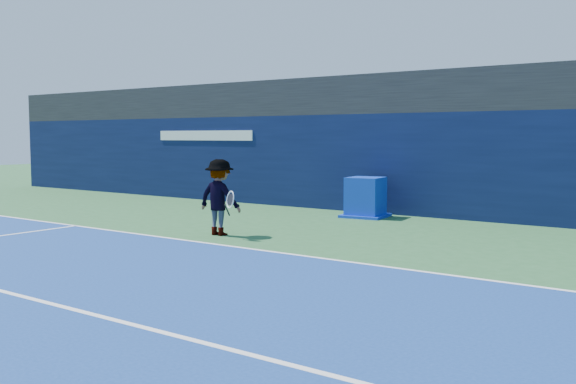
% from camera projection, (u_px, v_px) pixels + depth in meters
% --- Properties ---
extents(ground, '(80.00, 80.00, 0.00)m').
position_uv_depth(ground, '(106.00, 269.00, 11.29)').
color(ground, '#295C30').
rests_on(ground, ground).
extents(baseline, '(24.00, 0.10, 0.01)m').
position_uv_depth(baseline, '(220.00, 245.00, 13.71)').
color(baseline, white).
rests_on(baseline, ground).
extents(stadium_band, '(36.00, 3.00, 1.20)m').
position_uv_depth(stadium_band, '(399.00, 96.00, 20.27)').
color(stadium_band, black).
rests_on(stadium_band, back_wall_assembly).
extents(back_wall_assembly, '(36.00, 1.03, 3.00)m').
position_uv_depth(back_wall_assembly, '(383.00, 163.00, 19.65)').
color(back_wall_assembly, '#091233').
rests_on(back_wall_assembly, ground).
extents(equipment_cart, '(1.34, 1.34, 1.15)m').
position_uv_depth(equipment_cart, '(365.00, 199.00, 18.48)').
color(equipment_cart, '#0C2DAE').
rests_on(equipment_cart, ground).
extents(tennis_player, '(1.34, 0.74, 1.79)m').
position_uv_depth(tennis_player, '(220.00, 197.00, 15.06)').
color(tennis_player, white).
rests_on(tennis_player, ground).
extents(tennis_ball, '(0.07, 0.07, 0.07)m').
position_uv_depth(tennis_ball, '(224.00, 185.00, 17.65)').
color(tennis_ball, '#C3E819').
rests_on(tennis_ball, ground).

